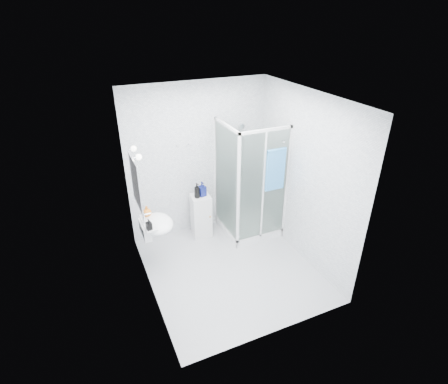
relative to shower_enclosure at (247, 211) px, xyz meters
name	(u,v)px	position (x,y,z in m)	size (l,w,h in m)	color
room	(231,194)	(-0.67, -0.77, 0.85)	(2.40, 2.60, 2.60)	white
shower_enclosure	(247,211)	(0.00, 0.00, 0.00)	(0.90, 0.95, 2.00)	white
wall_basin	(155,224)	(-1.66, -0.32, 0.35)	(0.46, 0.56, 0.35)	white
mirror	(136,183)	(-1.85, -0.32, 1.05)	(0.02, 0.60, 0.70)	white
vanity_lights	(136,153)	(-1.80, -0.32, 1.47)	(0.10, 0.40, 0.08)	silver
wall_hooks	(184,145)	(-0.92, 0.49, 1.17)	(0.23, 0.06, 0.03)	silver
storage_cabinet	(201,215)	(-0.74, 0.29, -0.07)	(0.34, 0.35, 0.76)	silver
hand_towel	(276,169)	(0.25, -0.40, 0.92)	(0.32, 0.05, 0.69)	#337EC1
shampoo_bottle_a	(197,191)	(-0.80, 0.26, 0.44)	(0.10, 0.10, 0.26)	black
shampoo_bottle_b	(202,189)	(-0.70, 0.29, 0.44)	(0.11, 0.12, 0.25)	navy
soap_dispenser_orange	(147,211)	(-1.72, -0.15, 0.50)	(0.13, 0.13, 0.17)	orange
soap_dispenser_black	(149,224)	(-1.78, -0.51, 0.50)	(0.07, 0.07, 0.16)	black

